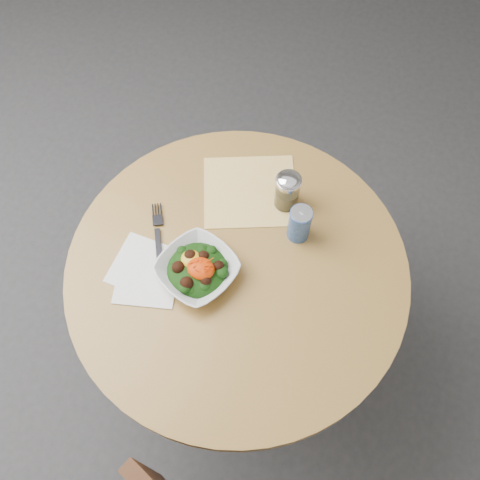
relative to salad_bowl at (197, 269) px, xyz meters
The scene contains 8 objects.
ground 0.78m from the salad_bowl, 31.91° to the left, with size 6.00×6.00×0.00m, color #303032.
table 0.25m from the salad_bowl, 31.91° to the left, with size 0.90×0.90×0.75m.
cloth_napkin 0.29m from the salad_bowl, 82.58° to the left, with size 0.26×0.24×0.00m, color #FFA50D.
paper_napkins 0.14m from the salad_bowl, 160.73° to the right, with size 0.20×0.20×0.00m.
salad_bowl is the anchor object (origin of this frame).
fork 0.16m from the salad_bowl, 156.36° to the left, with size 0.12×0.20×0.00m.
spice_shaker 0.32m from the salad_bowl, 63.26° to the left, with size 0.07×0.07×0.13m.
beverage_can 0.29m from the salad_bowl, 44.79° to the left, with size 0.06×0.06×0.11m.
Camera 1 is at (0.22, -0.55, 2.02)m, focal length 40.00 mm.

